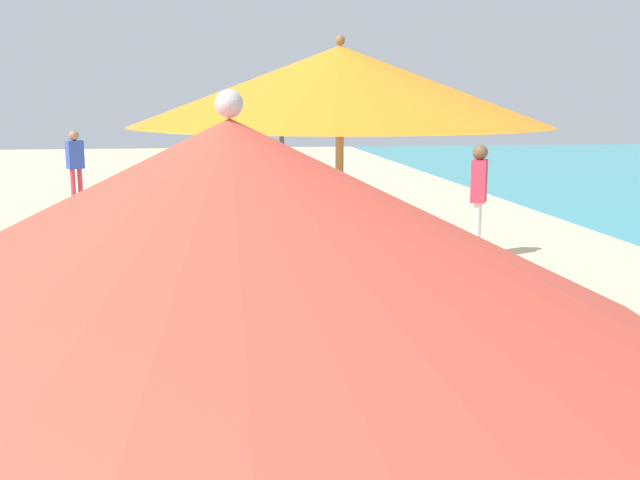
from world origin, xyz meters
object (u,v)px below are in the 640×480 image
Objects in this scene: umbrella_fourth at (281,95)px; lounger_farthest_inland at (299,221)px; lounger_fourth_shoreside at (342,274)px; lounger_farthest_shoreside at (293,205)px; umbrella_second at (232,225)px; person_walking_near at (479,189)px; umbrella_farthest at (249,99)px; lounger_third_shoreside at (416,369)px; umbrella_third at (340,87)px; lounger_fifth_shoreside at (272,235)px; umbrella_fifth at (225,117)px; person_walking_mid at (75,160)px.

umbrella_fourth reaches higher than lounger_farthest_inland.
lounger_fourth_shoreside is 6.49m from lounger_farthest_shoreside.
person_walking_near is (4.03, 9.46, -1.11)m from umbrella_second.
lounger_farthest_inland is at bearing 81.64° from umbrella_fourth.
lounger_farthest_inland is at bearing 83.45° from lounger_fourth_shoreside.
lounger_farthest_shoreside is at bearing 83.41° from umbrella_second.
umbrella_second is 0.88× the size of umbrella_farthest.
lounger_third_shoreside is at bearing -91.52° from lounger_farthest_inland.
umbrella_third is at bearing -118.29° from lounger_third_shoreside.
lounger_fifth_shoreside reaches higher than lounger_third_shoreside.
umbrella_fifth is at bearing -125.99° from lounger_farthest_inland.
umbrella_third is 1.85× the size of lounger_third_shoreside.
lounger_fourth_shoreside is 1.04× the size of lounger_farthest_inland.
umbrella_farthest is at bearing 102.57° from lounger_third_shoreside.
umbrella_third is 1.94× the size of lounger_fourth_shoreside.
lounger_third_shoreside is 3.13m from lounger_fourth_shoreside.
umbrella_farthest is 2.65m from lounger_farthest_shoreside.
lounger_third_shoreside is 3.14m from umbrella_fourth.
lounger_farthest_inland reaches higher than lounger_third_shoreside.
lounger_farthest_shoreside is at bearing 85.45° from umbrella_third.
lounger_third_shoreside is 5.79m from umbrella_fifth.
lounger_third_shoreside is at bearing -11.80° from person_walking_mid.
person_walking_mid reaches higher than lounger_third_shoreside.
umbrella_third is 1.60× the size of person_walking_near.
umbrella_farthest is at bearing 82.00° from lounger_fifth_shoreside.
umbrella_farthest is (-0.23, 2.17, 2.18)m from lounger_fifth_shoreside.
lounger_farthest_inland is at bearing 9.80° from person_walking_mid.
person_walking_mid reaches higher than lounger_farthest_inland.
lounger_third_shoreside is at bearing -65.83° from umbrella_fourth.
person_walking_near is (2.60, -1.85, 0.74)m from lounger_farthest_inland.
umbrella_third is 7.82m from lounger_fifth_shoreside.
umbrella_fourth reaches higher than umbrella_fifth.
lounger_farthest_inland is 6.80m from person_walking_mid.
person_walking_mid reaches higher than lounger_fifth_shoreside.
person_walking_near reaches higher than lounger_farthest_inland.
umbrella_third is at bearing 75.86° from umbrella_second.
umbrella_fourth is 1.82× the size of lounger_fifth_shoreside.
umbrella_second is 1.41× the size of person_walking_near.
person_walking_near is at bearing 71.69° from lounger_third_shoreside.
person_walking_mid is (-3.17, 16.27, -1.12)m from umbrella_second.
umbrella_third reaches higher than person_walking_mid.
umbrella_second is 7.61m from lounger_fourth_shoreside.
umbrella_second is at bearing -104.76° from lounger_third_shoreside.
umbrella_second is at bearing -109.05° from lounger_fifth_shoreside.
person_walking_near is 1.01× the size of person_walking_mid.
person_walking_mid is at bearing 115.79° from umbrella_fifth.
lounger_farthest_inland is at bearing 85.17° from umbrella_third.
lounger_farthest_shoreside is (0.01, 9.62, 0.02)m from lounger_third_shoreside.
lounger_third_shoreside is at bearing -88.72° from person_walking_near.
lounger_farthest_shoreside is at bearing 64.14° from lounger_fifth_shoreside.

